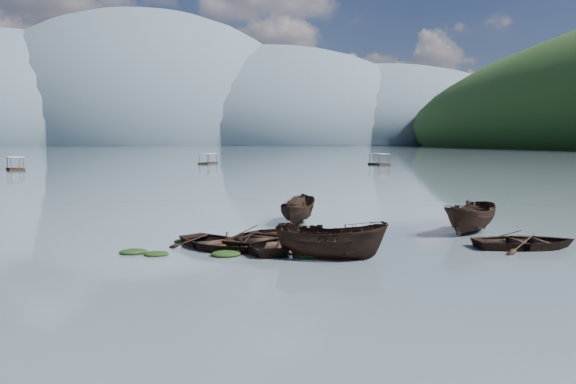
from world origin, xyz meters
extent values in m
plane|color=slate|center=(0.00, 0.00, 0.00)|extent=(2400.00, 2400.00, 0.00)
ellipsoid|color=#475666|center=(-260.00, 900.00, 0.00)|extent=(520.00, 520.00, 280.00)
ellipsoid|color=#475666|center=(-60.00, 900.00, 0.00)|extent=(520.00, 520.00, 340.00)
ellipsoid|color=#475666|center=(140.00, 900.00, 0.00)|extent=(520.00, 520.00, 260.00)
ellipsoid|color=#475666|center=(320.00, 900.00, 0.00)|extent=(520.00, 520.00, 220.00)
imported|color=black|center=(-1.79, 7.64, 0.00)|extent=(6.03, 6.14, 1.04)
imported|color=black|center=(0.21, 3.71, 0.00)|extent=(4.90, 3.39, 1.77)
imported|color=black|center=(-2.08, 6.41, 0.00)|extent=(3.44, 4.74, 0.97)
imported|color=black|center=(9.38, 4.39, 0.00)|extent=(4.94, 3.79, 0.95)
imported|color=black|center=(9.01, 8.59, 0.00)|extent=(4.87, 4.54, 1.87)
imported|color=black|center=(-4.20, 6.82, 0.00)|extent=(5.01, 5.44, 0.92)
imported|color=black|center=(0.94, 13.93, 0.00)|extent=(3.35, 4.78, 1.73)
ellipsoid|color=black|center=(-3.92, 5.14, 0.00)|extent=(1.26, 1.03, 0.27)
ellipsoid|color=black|center=(-6.76, 5.79, 0.00)|extent=(1.04, 0.83, 0.23)
ellipsoid|color=black|center=(-0.64, 4.30, 0.00)|extent=(1.16, 0.92, 0.25)
ellipsoid|color=black|center=(0.12, 5.22, 0.00)|extent=(0.78, 0.66, 0.17)
ellipsoid|color=black|center=(8.94, 6.04, 0.00)|extent=(1.33, 1.06, 0.28)
ellipsoid|color=black|center=(-7.74, 6.39, 0.00)|extent=(1.19, 0.96, 0.25)
ellipsoid|color=black|center=(-5.60, 8.79, 0.00)|extent=(0.98, 0.82, 0.21)
ellipsoid|color=black|center=(2.36, 9.98, 0.00)|extent=(1.11, 0.89, 0.24)
camera|label=1|loc=(-5.60, -17.95, 4.72)|focal=35.00mm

